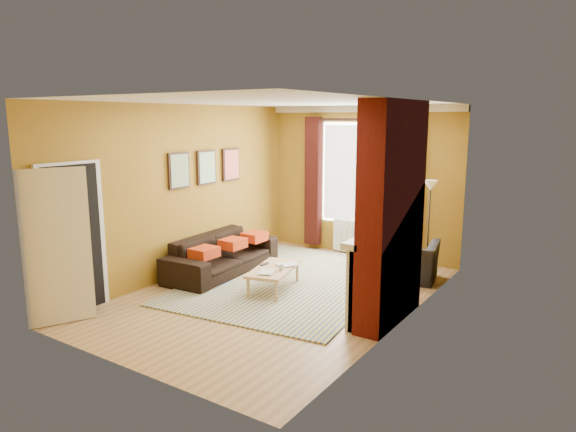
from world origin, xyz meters
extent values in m
plane|color=olive|center=(0.00, 0.00, 0.00)|extent=(5.50, 5.50, 0.00)
cube|color=olive|center=(0.00, 2.75, 1.40)|extent=(3.80, 0.02, 2.80)
cube|color=olive|center=(0.00, -2.75, 1.40)|extent=(3.80, 0.02, 2.80)
cube|color=olive|center=(1.90, 0.00, 1.40)|extent=(0.02, 5.50, 2.80)
cube|color=olive|center=(-1.90, 0.00, 1.40)|extent=(0.02, 5.50, 2.80)
cube|color=silver|center=(0.00, 0.00, 2.80)|extent=(3.80, 5.50, 0.01)
cube|color=#4D0F0B|center=(1.72, 0.00, 1.40)|extent=(0.35, 1.40, 2.80)
cube|color=silver|center=(1.53, 0.00, 0.55)|extent=(0.12, 1.30, 1.10)
cube|color=silver|center=(1.48, 0.00, 1.08)|extent=(0.22, 1.40, 0.08)
cube|color=silver|center=(1.51, -0.58, 0.52)|extent=(0.16, 0.14, 1.04)
cube|color=silver|center=(1.51, 0.58, 0.52)|extent=(0.16, 0.14, 1.04)
cube|color=black|center=(1.56, 0.00, 0.45)|extent=(0.06, 0.80, 0.90)
cube|color=black|center=(1.54, 0.00, 0.03)|extent=(0.20, 1.00, 0.06)
cube|color=silver|center=(1.49, -0.35, 1.20)|extent=(0.03, 0.12, 0.16)
cube|color=black|center=(1.49, -0.10, 1.19)|extent=(0.03, 0.10, 0.14)
cylinder|color=black|center=(1.49, 0.15, 1.18)|extent=(0.10, 0.10, 0.12)
cube|color=black|center=(1.53, 0.00, 1.85)|extent=(0.03, 0.60, 0.75)
cube|color=#A17736|center=(1.51, 0.00, 1.85)|extent=(0.01, 0.52, 0.66)
cube|color=silver|center=(0.00, 2.71, 2.74)|extent=(3.80, 0.08, 0.12)
cube|color=white|center=(0.00, 2.72, 1.55)|extent=(1.60, 0.04, 1.90)
cube|color=white|center=(0.00, 2.68, 1.55)|extent=(1.50, 0.02, 1.80)
cube|color=silver|center=(0.00, 2.70, 1.55)|extent=(0.06, 0.04, 1.90)
cube|color=#360F0C|center=(-0.98, 2.63, 1.35)|extent=(0.30, 0.16, 2.50)
cube|color=#360F0C|center=(0.98, 2.63, 1.35)|extent=(0.30, 0.16, 2.50)
cylinder|color=black|center=(0.00, 2.63, 2.55)|extent=(2.30, 0.05, 0.05)
cube|color=silver|center=(0.00, 2.65, 0.35)|extent=(1.00, 0.10, 0.60)
cube|color=silver|center=(-0.45, 2.59, 0.35)|extent=(0.04, 0.03, 0.56)
cube|color=silver|center=(-0.34, 2.59, 0.35)|extent=(0.04, 0.03, 0.56)
cube|color=silver|center=(-0.23, 2.59, 0.35)|extent=(0.04, 0.03, 0.56)
cube|color=silver|center=(-0.12, 2.59, 0.35)|extent=(0.04, 0.03, 0.56)
cube|color=silver|center=(-0.01, 2.59, 0.35)|extent=(0.04, 0.03, 0.56)
cube|color=silver|center=(0.10, 2.59, 0.35)|extent=(0.04, 0.03, 0.56)
cube|color=silver|center=(0.21, 2.59, 0.35)|extent=(0.04, 0.03, 0.56)
cube|color=silver|center=(0.32, 2.59, 0.35)|extent=(0.04, 0.03, 0.56)
cube|color=silver|center=(0.43, 2.59, 0.35)|extent=(0.04, 0.03, 0.56)
cube|color=black|center=(-1.87, -0.10, 1.75)|extent=(0.04, 0.44, 0.58)
cube|color=yellow|center=(-1.84, -0.10, 1.75)|extent=(0.01, 0.38, 0.52)
cube|color=black|center=(-1.87, 0.55, 1.75)|extent=(0.04, 0.44, 0.58)
cube|color=green|center=(-1.84, 0.55, 1.75)|extent=(0.01, 0.38, 0.52)
cube|color=black|center=(-1.87, 1.20, 1.75)|extent=(0.04, 0.44, 0.58)
cube|color=#D43553|center=(-1.84, 1.20, 1.75)|extent=(0.01, 0.38, 0.52)
cube|color=silver|center=(-1.88, -2.05, 1.00)|extent=(0.05, 0.94, 2.06)
cube|color=black|center=(-1.85, -2.05, 1.00)|extent=(0.02, 0.80, 1.98)
cube|color=silver|center=(-1.68, -2.41, 1.00)|extent=(0.37, 0.74, 1.98)
imported|color=#3B682E|center=(1.49, 0.45, 1.26)|extent=(0.14, 0.10, 0.27)
cube|color=#A82D0E|center=(-1.27, -0.21, 0.51)|extent=(0.34, 0.40, 0.16)
cube|color=#A82D0E|center=(-1.27, 0.49, 0.51)|extent=(0.34, 0.40, 0.16)
cube|color=#A82D0E|center=(-1.27, 1.09, 0.51)|extent=(0.34, 0.40, 0.16)
cube|color=#315588|center=(-0.19, 0.64, 0.01)|extent=(3.26, 4.20, 0.02)
imported|color=black|center=(-1.42, 0.39, 0.32)|extent=(1.02, 2.28, 0.65)
imported|color=black|center=(1.30, 1.73, 0.32)|extent=(1.12, 1.02, 0.63)
cube|color=tan|center=(-0.17, 0.12, 0.34)|extent=(0.79, 1.18, 0.04)
cylinder|color=tan|center=(-0.25, -0.41, 0.16)|extent=(0.05, 0.05, 0.31)
cylinder|color=tan|center=(0.16, -0.30, 0.16)|extent=(0.05, 0.05, 0.31)
cylinder|color=tan|center=(-0.50, 0.53, 0.16)|extent=(0.05, 0.05, 0.31)
cylinder|color=tan|center=(-0.08, 0.64, 0.16)|extent=(0.05, 0.05, 0.31)
cylinder|color=olive|center=(0.27, 2.24, 0.21)|extent=(0.44, 0.44, 0.43)
cylinder|color=black|center=(1.48, 2.26, 0.01)|extent=(0.28, 0.28, 0.03)
cylinder|color=black|center=(1.48, 2.26, 0.76)|extent=(0.03, 0.03, 1.45)
cone|color=beige|center=(1.48, 2.26, 1.49)|extent=(0.28, 0.28, 0.17)
imported|color=#999999|center=(-0.19, -0.21, 0.37)|extent=(0.29, 0.33, 0.03)
imported|color=#999999|center=(-0.16, 0.37, 0.37)|extent=(0.34, 0.37, 0.02)
imported|color=#999999|center=(0.00, 0.06, 0.40)|extent=(0.12, 0.12, 0.08)
cube|color=#29292C|center=(-0.38, 0.16, 0.37)|extent=(0.06, 0.17, 0.02)
camera|label=1|loc=(4.11, -5.98, 2.59)|focal=32.00mm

